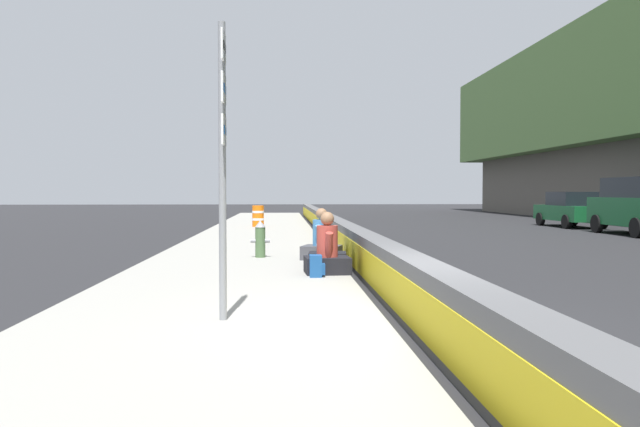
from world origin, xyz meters
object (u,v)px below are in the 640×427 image
(route_sign_post, at_px, (223,148))
(seated_person_rear, at_px, (322,243))
(construction_barrel, at_px, (258,216))
(fire_hydrant, at_px, (260,239))
(parked_car_fourth, at_px, (639,205))
(backpack, at_px, (316,266))
(seated_person_foreground, at_px, (327,254))
(seated_person_middle, at_px, (327,250))
(parked_car_midline, at_px, (571,209))

(route_sign_post, distance_m, seated_person_rear, 7.23)
(construction_barrel, bearing_deg, fire_hydrant, -177.60)
(route_sign_post, xyz_separation_m, parked_car_fourth, (16.22, -14.70, -1.05))
(seated_person_rear, bearing_deg, backpack, 174.59)
(seated_person_foreground, distance_m, construction_barrel, 16.57)
(fire_hydrant, distance_m, backpack, 3.72)
(construction_barrel, bearing_deg, backpack, -174.24)
(fire_hydrant, xyz_separation_m, backpack, (-3.53, -1.15, -0.25))
(backpack, relative_size, parked_car_fourth, 0.08)
(construction_barrel, bearing_deg, seated_person_foreground, -173.26)
(seated_person_middle, relative_size, seated_person_rear, 0.92)
(parked_car_midline, bearing_deg, route_sign_post, 146.36)
(seated_person_rear, xyz_separation_m, construction_barrel, (13.94, 1.99, 0.11))
(parked_car_midline, bearing_deg, seated_person_middle, 141.84)
(fire_hydrant, bearing_deg, parked_car_fourth, -58.60)
(fire_hydrant, distance_m, parked_car_fourth, 17.01)
(backpack, bearing_deg, seated_person_foreground, -26.24)
(parked_car_midline, bearing_deg, fire_hydrant, 135.38)
(seated_person_rear, bearing_deg, route_sign_post, 166.64)
(route_sign_post, relative_size, seated_person_middle, 3.32)
(construction_barrel, height_order, parked_car_fourth, parked_car_fourth)
(route_sign_post, bearing_deg, fire_hydrant, -1.49)
(fire_hydrant, xyz_separation_m, seated_person_rear, (-0.53, -1.43, -0.08))
(construction_barrel, bearing_deg, parked_car_fourth, -106.80)
(seated_person_middle, xyz_separation_m, parked_car_fourth, (10.73, -13.04, 0.70))
(parked_car_fourth, bearing_deg, route_sign_post, 137.81)
(fire_hydrant, relative_size, parked_car_fourth, 0.18)
(seated_person_middle, bearing_deg, seated_person_rear, 1.77)
(seated_person_foreground, relative_size, parked_car_fourth, 0.24)
(seated_person_rear, height_order, backpack, seated_person_rear)
(seated_person_rear, distance_m, parked_car_fourth, 16.11)
(backpack, height_order, construction_barrel, construction_barrel)
(seated_person_rear, height_order, construction_barrel, seated_person_rear)
(fire_hydrant, distance_m, parked_car_midline, 20.59)
(seated_person_foreground, xyz_separation_m, backpack, (-0.48, 0.24, -0.17))
(seated_person_foreground, xyz_separation_m, parked_car_fourth, (11.90, -13.13, 0.67))
(backpack, bearing_deg, route_sign_post, 160.76)
(route_sign_post, distance_m, seated_person_middle, 6.00)
(parked_car_fourth, bearing_deg, seated_person_foreground, 132.21)
(fire_hydrant, height_order, seated_person_middle, seated_person_middle)
(parked_car_midline, bearing_deg, seated_person_foreground, 143.55)
(route_sign_post, height_order, seated_person_rear, route_sign_post)
(route_sign_post, bearing_deg, seated_person_middle, -16.86)
(seated_person_foreground, bearing_deg, parked_car_fourth, -47.79)
(fire_hydrant, bearing_deg, seated_person_rear, -110.51)
(seated_person_middle, xyz_separation_m, seated_person_rear, (1.34, 0.04, 0.03))
(seated_person_middle, height_order, parked_car_midline, parked_car_midline)
(backpack, bearing_deg, seated_person_rear, -5.41)
(fire_hydrant, height_order, seated_person_foreground, seated_person_foreground)
(fire_hydrant, bearing_deg, backpack, -162.00)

